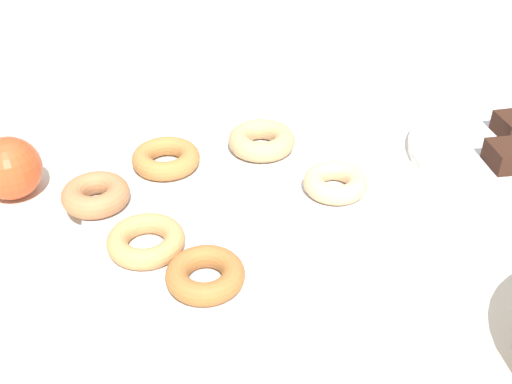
{
  "coord_description": "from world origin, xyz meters",
  "views": [
    {
      "loc": [
        0.29,
        0.54,
        0.47
      ],
      "look_at": [
        0.0,
        0.03,
        0.05
      ],
      "focal_mm": 44.33,
      "sensor_mm": 36.0,
      "label": 1
    }
  ],
  "objects_px": {
    "donut_5": "(146,241)",
    "apple": "(10,168)",
    "donut_2": "(335,183)",
    "cake_plate": "(502,153)",
    "donut_4": "(262,140)",
    "donut_1": "(96,195)",
    "brownie_far": "(507,156)",
    "donut_plate": "(244,206)",
    "donut_3": "(166,158)",
    "donut_0": "(205,275)"
  },
  "relations": [
    {
      "from": "donut_0",
      "to": "donut_3",
      "type": "bearing_deg",
      "value": -102.95
    },
    {
      "from": "donut_2",
      "to": "donut_3",
      "type": "relative_size",
      "value": 0.9
    },
    {
      "from": "donut_2",
      "to": "cake_plate",
      "type": "height_order",
      "value": "donut_2"
    },
    {
      "from": "donut_4",
      "to": "cake_plate",
      "type": "relative_size",
      "value": 0.35
    },
    {
      "from": "cake_plate",
      "to": "donut_1",
      "type": "bearing_deg",
      "value": -15.26
    },
    {
      "from": "cake_plate",
      "to": "donut_3",
      "type": "bearing_deg",
      "value": -23.05
    },
    {
      "from": "donut_5",
      "to": "apple",
      "type": "bearing_deg",
      "value": -64.0
    },
    {
      "from": "donut_0",
      "to": "donut_3",
      "type": "xyz_separation_m",
      "value": [
        -0.05,
        -0.22,
        0.0
      ]
    },
    {
      "from": "donut_1",
      "to": "donut_5",
      "type": "distance_m",
      "value": 0.11
    },
    {
      "from": "donut_3",
      "to": "donut_4",
      "type": "height_order",
      "value": "donut_4"
    },
    {
      "from": "donut_4",
      "to": "donut_5",
      "type": "relative_size",
      "value": 1.06
    },
    {
      "from": "donut_plate",
      "to": "cake_plate",
      "type": "bearing_deg",
      "value": 170.0
    },
    {
      "from": "donut_4",
      "to": "donut_5",
      "type": "distance_m",
      "value": 0.24
    },
    {
      "from": "donut_2",
      "to": "cake_plate",
      "type": "bearing_deg",
      "value": 174.22
    },
    {
      "from": "donut_plate",
      "to": "cake_plate",
      "type": "relative_size",
      "value": 1.5
    },
    {
      "from": "donut_plate",
      "to": "brownie_far",
      "type": "bearing_deg",
      "value": 163.96
    },
    {
      "from": "donut_plate",
      "to": "donut_4",
      "type": "bearing_deg",
      "value": -130.27
    },
    {
      "from": "donut_4",
      "to": "brownie_far",
      "type": "relative_size",
      "value": 1.74
    },
    {
      "from": "donut_1",
      "to": "donut_0",
      "type": "bearing_deg",
      "value": 105.96
    },
    {
      "from": "donut_0",
      "to": "donut_1",
      "type": "distance_m",
      "value": 0.19
    },
    {
      "from": "donut_plate",
      "to": "brownie_far",
      "type": "distance_m",
      "value": 0.35
    },
    {
      "from": "donut_1",
      "to": "donut_4",
      "type": "distance_m",
      "value": 0.23
    },
    {
      "from": "donut_2",
      "to": "brownie_far",
      "type": "relative_size",
      "value": 1.53
    },
    {
      "from": "donut_1",
      "to": "apple",
      "type": "height_order",
      "value": "apple"
    },
    {
      "from": "donut_3",
      "to": "cake_plate",
      "type": "height_order",
      "value": "donut_3"
    },
    {
      "from": "donut_3",
      "to": "apple",
      "type": "xyz_separation_m",
      "value": [
        0.18,
        -0.06,
        0.01
      ]
    },
    {
      "from": "donut_3",
      "to": "apple",
      "type": "bearing_deg",
      "value": -18.28
    },
    {
      "from": "donut_1",
      "to": "donut_5",
      "type": "bearing_deg",
      "value": 101.3
    },
    {
      "from": "apple",
      "to": "donut_3",
      "type": "bearing_deg",
      "value": 161.72
    },
    {
      "from": "donut_2",
      "to": "donut_4",
      "type": "relative_size",
      "value": 0.88
    },
    {
      "from": "donut_1",
      "to": "donut_plate",
      "type": "bearing_deg",
      "value": 153.43
    },
    {
      "from": "donut_4",
      "to": "donut_1",
      "type": "bearing_deg",
      "value": 3.06
    },
    {
      "from": "donut_0",
      "to": "apple",
      "type": "distance_m",
      "value": 0.31
    },
    {
      "from": "donut_1",
      "to": "apple",
      "type": "bearing_deg",
      "value": -51.1
    },
    {
      "from": "donut_2",
      "to": "donut_4",
      "type": "height_order",
      "value": "donut_4"
    },
    {
      "from": "donut_4",
      "to": "brownie_far",
      "type": "xyz_separation_m",
      "value": [
        -0.26,
        0.19,
        -0.0
      ]
    },
    {
      "from": "donut_3",
      "to": "apple",
      "type": "height_order",
      "value": "apple"
    },
    {
      "from": "donut_0",
      "to": "brownie_far",
      "type": "distance_m",
      "value": 0.44
    },
    {
      "from": "donut_3",
      "to": "donut_4",
      "type": "relative_size",
      "value": 0.98
    },
    {
      "from": "donut_2",
      "to": "apple",
      "type": "xyz_separation_m",
      "value": [
        0.34,
        -0.21,
        0.01
      ]
    },
    {
      "from": "donut_plate",
      "to": "donut_3",
      "type": "bearing_deg",
      "value": -65.52
    },
    {
      "from": "cake_plate",
      "to": "donut_plate",
      "type": "bearing_deg",
      "value": -10.0
    },
    {
      "from": "donut_3",
      "to": "donut_5",
      "type": "xyz_separation_m",
      "value": [
        0.08,
        0.14,
        -0.0
      ]
    },
    {
      "from": "donut_4",
      "to": "apple",
      "type": "distance_m",
      "value": 0.32
    },
    {
      "from": "brownie_far",
      "to": "donut_3",
      "type": "bearing_deg",
      "value": -28.46
    },
    {
      "from": "donut_plate",
      "to": "brownie_far",
      "type": "height_order",
      "value": "brownie_far"
    },
    {
      "from": "donut_5",
      "to": "brownie_far",
      "type": "distance_m",
      "value": 0.48
    },
    {
      "from": "donut_plate",
      "to": "donut_5",
      "type": "relative_size",
      "value": 4.53
    },
    {
      "from": "donut_4",
      "to": "apple",
      "type": "xyz_separation_m",
      "value": [
        0.31,
        -0.08,
        0.01
      ]
    },
    {
      "from": "donut_plate",
      "to": "donut_1",
      "type": "height_order",
      "value": "donut_1"
    }
  ]
}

